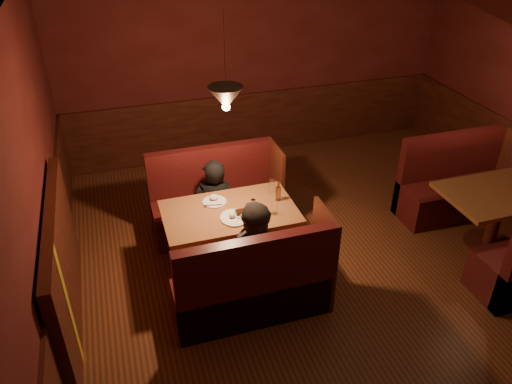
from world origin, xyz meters
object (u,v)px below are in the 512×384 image
object	(u,v)px
main_bench_far	(216,204)
second_table	(499,206)
diner_a	(214,188)
main_bench_near	(255,289)
main_table	(231,224)
diner_b	(259,239)
second_bench_far	(454,188)

from	to	relation	value
main_bench_far	second_table	xyz separation A→B (m)	(3.07, -1.38, 0.23)
main_bench_far	diner_a	xyz separation A→B (m)	(-0.06, -0.22, 0.38)
second_table	main_bench_near	bearing A→B (deg)	-175.24
main_table	diner_b	distance (m)	0.61
main_bench_far	main_bench_near	world-z (taller)	same
main_table	second_bench_far	xyz separation A→B (m)	(3.12, 0.26, -0.25)
main_bench_near	second_bench_far	size ratio (longest dim) A/B	1.04
second_table	second_bench_far	world-z (taller)	second_bench_far
main_table	second_bench_far	size ratio (longest dim) A/B	0.95
main_bench_far	second_table	world-z (taller)	main_bench_far
main_bench_far	diner_b	world-z (taller)	diner_b
second_bench_far	second_table	bearing A→B (deg)	-92.20
second_table	diner_a	world-z (taller)	diner_a
main_bench_near	second_table	distance (m)	3.09
second_table	diner_b	distance (m)	2.95
main_table	main_bench_near	xyz separation A→B (m)	(0.02, -0.82, -0.25)
second_table	diner_a	bearing A→B (deg)	159.81
second_bench_far	main_bench_near	bearing A→B (deg)	-160.89
second_bench_far	diner_b	world-z (taller)	diner_b
main_table	diner_a	distance (m)	0.61
second_bench_far	main_bench_far	bearing A→B (deg)	169.82
diner_a	diner_b	world-z (taller)	diner_b
main_table	second_bench_far	world-z (taller)	second_bench_far
diner_a	diner_b	xyz separation A→B (m)	(0.19, -1.16, 0.03)
second_table	second_bench_far	xyz separation A→B (m)	(0.03, 0.82, -0.23)
main_table	main_bench_far	size ratio (longest dim) A/B	0.91
main_bench_near	main_table	bearing A→B (deg)	91.25
main_table	second_bench_far	distance (m)	3.14
second_bench_far	diner_a	size ratio (longest dim) A/B	1.05
main_bench_near	diner_a	world-z (taller)	diner_a
main_table	diner_b	world-z (taller)	diner_b
main_bench_near	second_bench_far	bearing A→B (deg)	19.11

